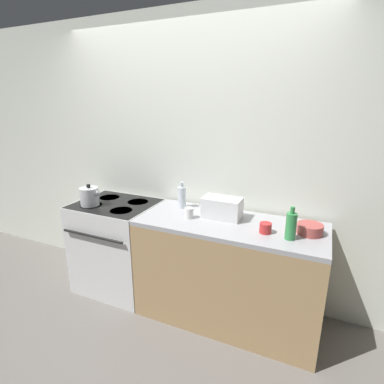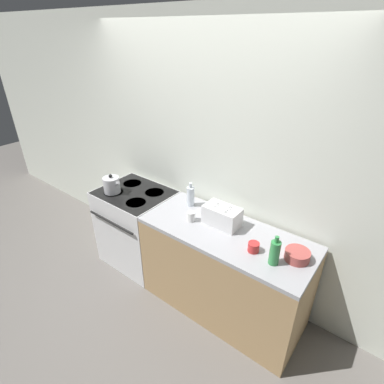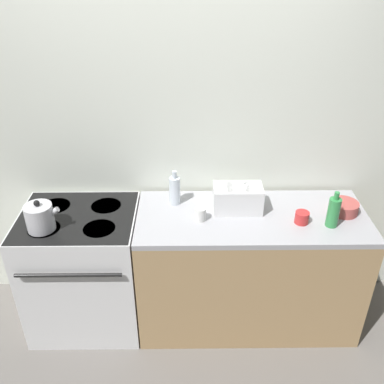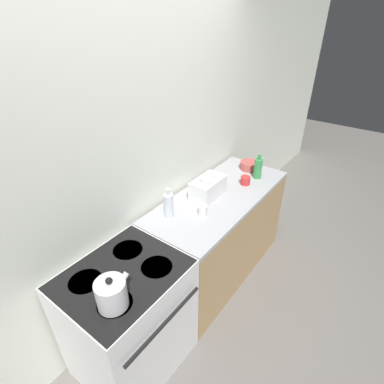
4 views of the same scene
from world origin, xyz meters
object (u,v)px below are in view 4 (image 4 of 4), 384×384
at_px(stove, 130,318).
at_px(kettle, 112,294).
at_px(toaster, 208,188).
at_px(bowl, 249,165).
at_px(cup_red, 245,180).
at_px(bottle_green, 258,168).
at_px(cup_white, 203,210).
at_px(bottle_clear, 169,205).

bearing_deg(stove, kettle, -143.26).
distance_m(toaster, bowl, 0.69).
distance_m(kettle, cup_red, 1.62).
xyz_separation_m(toaster, bottle_green, (0.57, -0.19, 0.01)).
xyz_separation_m(toaster, cup_white, (-0.25, -0.12, -0.04)).
height_order(kettle, bowl, kettle).
xyz_separation_m(bottle_clear, bowl, (1.10, -0.13, -0.06)).
xyz_separation_m(bottle_green, cup_white, (-0.82, 0.07, -0.06)).
relative_size(kettle, bottle_green, 0.89).
xyz_separation_m(toaster, bowl, (0.69, -0.04, -0.05)).
bearing_deg(cup_red, bowl, 20.81).
distance_m(stove, cup_red, 1.52).
height_order(toaster, cup_white, toaster).
distance_m(stove, toaster, 1.17).
distance_m(bottle_clear, bottle_green, 1.02).
bearing_deg(cup_white, bowl, 4.71).
xyz_separation_m(bottle_green, cup_red, (-0.18, 0.03, -0.06)).
xyz_separation_m(toaster, cup_red, (0.39, -0.16, -0.05)).
bearing_deg(toaster, bowl, -3.45).
bearing_deg(stove, toaster, 4.00).
bearing_deg(cup_red, kettle, -178.20).
height_order(kettle, bottle_green, bottle_green).
bearing_deg(cup_red, cup_white, 176.67).
distance_m(cup_white, bowl, 0.94).
height_order(kettle, cup_red, kettle).
relative_size(stove, bowl, 4.84).
relative_size(cup_white, cup_red, 1.01).
relative_size(toaster, bottle_green, 1.32).
relative_size(stove, bottle_green, 3.73).
xyz_separation_m(stove, cup_red, (1.44, -0.08, 0.47)).
height_order(toaster, bowl, toaster).
bearing_deg(cup_white, stove, 176.74).
distance_m(toaster, cup_red, 0.42).
distance_m(kettle, bowl, 1.93).
bearing_deg(kettle, toaster, 9.57).
height_order(bottle_clear, bottle_green, bottle_clear).
bearing_deg(bowl, cup_white, -175.29).
xyz_separation_m(kettle, cup_red, (1.62, 0.05, -0.05)).
relative_size(stove, cup_red, 10.13).
relative_size(bottle_clear, bowl, 1.31).
height_order(kettle, cup_white, kettle).
xyz_separation_m(bottle_clear, bottle_green, (0.98, -0.27, -0.00)).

